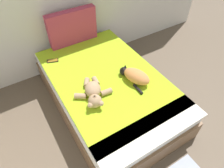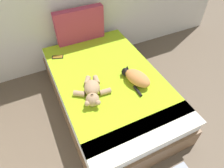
# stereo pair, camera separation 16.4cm
# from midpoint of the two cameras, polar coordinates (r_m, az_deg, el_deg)

# --- Properties ---
(ground_plane) EXTENTS (10.81, 10.81, 0.00)m
(ground_plane) POSITION_cam_midpoint_polar(r_m,az_deg,el_deg) (2.52, 22.18, -19.34)
(ground_plane) COLOR brown
(bed) EXTENTS (1.26, 2.01, 0.47)m
(bed) POSITION_cam_midpoint_polar(r_m,az_deg,el_deg) (2.60, 0.99, -2.13)
(bed) COLOR brown
(bed) RESTS_ON ground_plane
(patterned_cushion) EXTENTS (0.70, 0.11, 0.48)m
(patterned_cushion) POSITION_cam_midpoint_polar(r_m,az_deg,el_deg) (2.98, -7.55, 16.21)
(patterned_cushion) COLOR #A5334C
(patterned_cushion) RESTS_ON bed
(cat) EXTENTS (0.29, 0.44, 0.15)m
(cat) POSITION_cam_midpoint_polar(r_m,az_deg,el_deg) (2.36, 8.91, 1.77)
(cat) COLOR #D18447
(cat) RESTS_ON bed
(teddy_bear) EXTENTS (0.41, 0.49, 0.16)m
(teddy_bear) POSITION_cam_midpoint_polar(r_m,az_deg,el_deg) (2.19, -3.53, -2.21)
(teddy_bear) COLOR tan
(teddy_bear) RESTS_ON bed
(cell_phone) EXTENTS (0.16, 0.12, 0.01)m
(cell_phone) POSITION_cam_midpoint_polar(r_m,az_deg,el_deg) (2.81, -13.61, 7.44)
(cell_phone) COLOR black
(cell_phone) RESTS_ON bed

